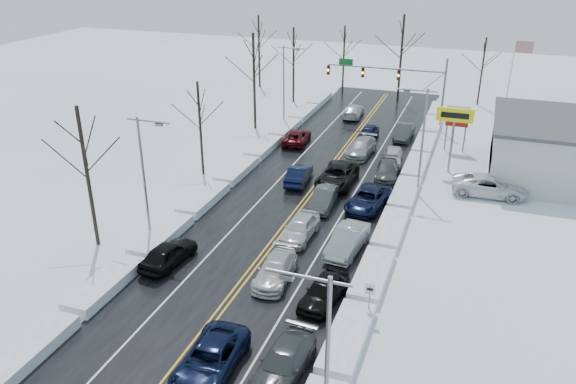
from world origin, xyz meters
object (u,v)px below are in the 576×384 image
at_px(flagpole, 511,79).
at_px(tires_plus_sign, 455,120).
at_px(traffic_signal_mast, 398,79).
at_px(oncoming_car_0, 299,183).

bearing_deg(flagpole, tires_plus_sign, -108.44).
relative_size(traffic_signal_mast, oncoming_car_0, 2.86).
height_order(tires_plus_sign, flagpole, flagpole).
height_order(traffic_signal_mast, oncoming_car_0, traffic_signal_mast).
bearing_deg(tires_plus_sign, flagpole, 71.56).
distance_m(traffic_signal_mast, flagpole, 11.90).
distance_m(tires_plus_sign, oncoming_car_0, 14.88).
relative_size(traffic_signal_mast, tires_plus_sign, 2.21).
bearing_deg(traffic_signal_mast, tires_plus_sign, -59.54).
relative_size(traffic_signal_mast, flagpole, 1.33).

